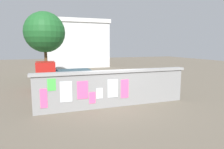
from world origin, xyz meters
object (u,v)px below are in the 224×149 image
Objects in this scene: auto_rickshaw_truck at (61,75)px; motorcycle at (138,82)px; bicycle_near at (112,89)px; tree_roadside at (45,32)px; person_walking at (85,85)px; person_bystander at (61,85)px.

auto_rickshaw_truck reaches higher than motorcycle.
bicycle_near is 9.34m from tree_roadside.
tree_roadside is (-0.88, 4.85, 3.18)m from auto_rickshaw_truck.
motorcycle is at bearing 25.77° from bicycle_near.
person_walking is at bearing -150.28° from motorcycle.
tree_roadside is at bearing 100.25° from auto_rickshaw_truck.
bicycle_near is 0.28× the size of tree_roadside.
tree_roadside is (-5.85, 6.69, 3.62)m from motorcycle.
motorcycle is 5.67m from person_bystander.
person_walking is 1.20m from person_bystander.
auto_rickshaw_truck is 2.23× the size of person_bystander.
auto_rickshaw_truck is 5.32m from motorcycle.
person_walking is 9.73m from tree_roadside.
person_walking is (-4.17, -2.38, 0.52)m from motorcycle.
bicycle_near is at bearing -154.23° from motorcycle.
auto_rickshaw_truck is 0.62× the size of tree_roadside.
auto_rickshaw_truck reaches higher than person_walking.
motorcycle is 1.14× the size of bicycle_near.
bicycle_near is (-2.28, -1.10, -0.10)m from motorcycle.
tree_roadside is at bearing 93.66° from person_bystander.
motorcycle is 4.83m from person_walking.
person_walking is at bearing -79.27° from auto_rickshaw_truck.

